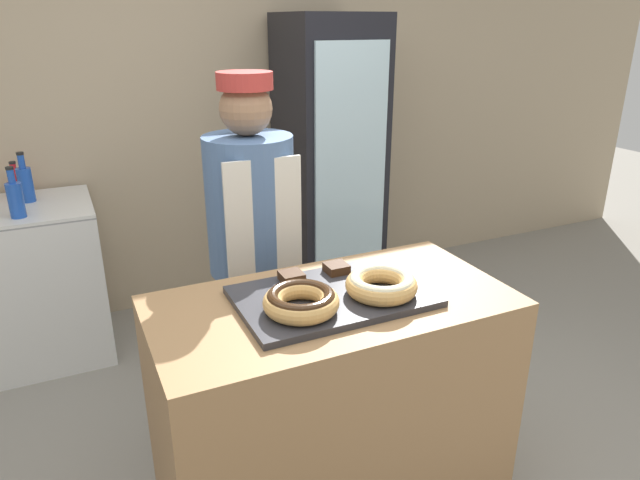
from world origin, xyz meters
name	(u,v)px	position (x,y,z in m)	size (l,w,h in m)	color
wall_back	(183,100)	(0.00, 2.13, 1.35)	(8.00, 0.06, 2.70)	tan
display_counter	(332,414)	(0.00, 0.00, 0.47)	(1.22, 0.63, 0.94)	#997047
serving_tray	(333,296)	(0.00, 0.00, 0.95)	(0.64, 0.41, 0.02)	#2D2D33
donut_chocolate_glaze	(301,300)	(-0.15, -0.07, 1.00)	(0.24, 0.24, 0.07)	tan
donut_light_glaze	(381,283)	(0.15, -0.07, 1.00)	(0.24, 0.24, 0.07)	tan
brownie_back_left	(292,277)	(-0.09, 0.15, 0.98)	(0.08, 0.08, 0.03)	#382111
brownie_back_right	(336,268)	(0.09, 0.15, 0.98)	(0.08, 0.08, 0.03)	#382111
baker_person	(253,255)	(-0.06, 0.67, 0.86)	(0.37, 0.37, 1.63)	#4C4C51
beverage_fridge	(329,165)	(0.83, 1.74, 0.93)	(0.58, 0.61, 1.86)	black
chest_freezer	(17,285)	(-1.08, 1.75, 0.45)	(0.89, 0.64, 0.89)	silver
bottle_blue	(25,183)	(-0.95, 1.83, 1.00)	(0.08, 0.08, 0.27)	#1E4CB2
bottle_red	(16,183)	(-1.00, 1.96, 0.97)	(0.07, 0.07, 0.20)	red
bottle_blue_b	(15,198)	(-0.99, 1.56, 0.99)	(0.07, 0.07, 0.26)	#1E4CB2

